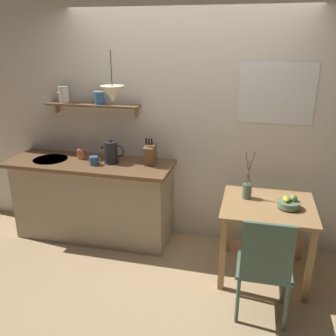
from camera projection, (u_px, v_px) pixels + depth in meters
The scene contains 13 objects.
ground_plane at pixel (172, 262), 3.77m from camera, with size 14.00×14.00×0.00m, color tan.
back_wall at pixel (204, 123), 3.86m from camera, with size 6.80×0.11×2.70m.
kitchen_counter at pixel (93, 199), 4.12m from camera, with size 1.83×0.63×0.93m.
wall_shelf at pixel (84, 101), 3.93m from camera, with size 1.06×0.20×0.31m.
dining_table at pixel (267, 217), 3.39m from camera, with size 0.84×0.76×0.76m.
dining_chair_near at pixel (265, 265), 2.84m from camera, with size 0.44×0.39×0.94m.
fruit_bowl at pixel (289, 202), 3.26m from camera, with size 0.20×0.20×0.12m.
twig_vase at pixel (247, 190), 3.45m from camera, with size 0.10×0.09×0.48m.
electric_kettle at pixel (111, 153), 3.88m from camera, with size 0.25×0.16×0.26m.
knife_block at pixel (150, 154), 3.82m from camera, with size 0.11×0.19×0.30m.
coffee_mug_by_sink at pixel (82, 154), 4.03m from camera, with size 0.14×0.09×0.11m.
coffee_mug_spare at pixel (94, 161), 3.84m from camera, with size 0.13×0.09×0.09m.
pendant_lamp at pixel (112, 93), 3.53m from camera, with size 0.23×0.23×0.48m.
Camera 1 is at (0.72, -3.12, 2.22)m, focal length 38.66 mm.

